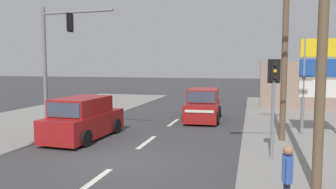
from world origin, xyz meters
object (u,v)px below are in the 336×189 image
object	(u,v)px
utility_pole_midground_right	(285,34)
pedestal_signal_right_kerb	(274,92)
pedestrian_at_kerb	(287,177)
suv_receding_far	(84,119)
suv_crossing_left	(203,106)
shopping_plaza_sign	(323,73)
traffic_signal_mast	(54,54)

from	to	relation	value
utility_pole_midground_right	pedestal_signal_right_kerb	size ratio (longest dim) A/B	2.50
pedestal_signal_right_kerb	pedestrian_at_kerb	distance (m)	4.85
pedestal_signal_right_kerb	suv_receding_far	bearing A→B (deg)	170.90
utility_pole_midground_right	pedestrian_at_kerb	distance (m)	8.58
suv_crossing_left	pedestrian_at_kerb	distance (m)	12.76
shopping_plaza_sign	pedestrian_at_kerb	size ratio (longest dim) A/B	2.82
suv_receding_far	suv_crossing_left	size ratio (longest dim) A/B	1.00
pedestal_signal_right_kerb	shopping_plaza_sign	distance (m)	5.29
utility_pole_midground_right	shopping_plaza_sign	xyz separation A→B (m)	(1.88, 1.57, -1.71)
traffic_signal_mast	suv_receding_far	bearing A→B (deg)	-6.19
pedestal_signal_right_kerb	suv_crossing_left	size ratio (longest dim) A/B	0.77
pedestal_signal_right_kerb	suv_crossing_left	world-z (taller)	pedestal_signal_right_kerb
shopping_plaza_sign	suv_crossing_left	world-z (taller)	shopping_plaza_sign
pedestal_signal_right_kerb	shopping_plaza_sign	bearing A→B (deg)	61.82
traffic_signal_mast	suv_crossing_left	distance (m)	9.13
suv_crossing_left	pedestrian_at_kerb	bearing A→B (deg)	-73.47
pedestrian_at_kerb	suv_receding_far	bearing A→B (deg)	144.10
traffic_signal_mast	pedestal_signal_right_kerb	distance (m)	9.86
shopping_plaza_sign	utility_pole_midground_right	bearing A→B (deg)	-140.16
utility_pole_midground_right	traffic_signal_mast	xyz separation A→B (m)	(-10.25, -1.60, -0.86)
utility_pole_midground_right	suv_receding_far	bearing A→B (deg)	-168.56
traffic_signal_mast	pedestrian_at_kerb	bearing A→B (deg)	-32.11
traffic_signal_mast	pedestal_signal_right_kerb	size ratio (longest dim) A/B	1.69
utility_pole_midground_right	suv_receding_far	distance (m)	9.69
shopping_plaza_sign	suv_crossing_left	distance (m)	7.07
pedestal_signal_right_kerb	suv_receding_far	xyz separation A→B (m)	(-8.13, 1.30, -1.53)
traffic_signal_mast	suv_crossing_left	size ratio (longest dim) A/B	1.30
traffic_signal_mast	shopping_plaza_sign	world-z (taller)	traffic_signal_mast
shopping_plaza_sign	pedestrian_at_kerb	bearing A→B (deg)	-104.74
utility_pole_midground_right	pedestal_signal_right_kerb	xyz separation A→B (m)	(-0.60, -3.07, -2.27)
traffic_signal_mast	suv_receding_far	size ratio (longest dim) A/B	1.30
traffic_signal_mast	shopping_plaza_sign	size ratio (longest dim) A/B	1.30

